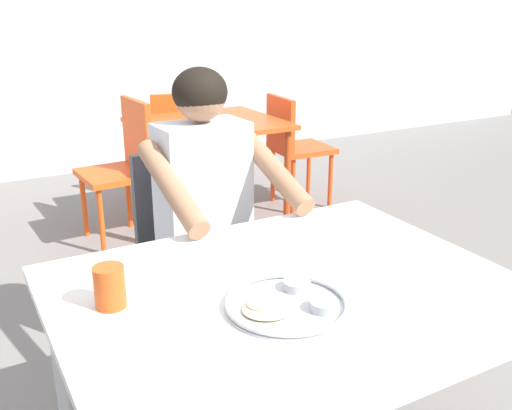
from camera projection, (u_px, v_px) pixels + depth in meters
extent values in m
cube|color=silver|center=(289.00, 293.00, 1.54)|extent=(1.21, 0.96, 0.03)
cylinder|color=#B2B2B7|center=(63.00, 383.00, 1.76)|extent=(0.04, 0.04, 0.70)
cylinder|color=#B2B2B7|center=(349.00, 299.00, 2.26)|extent=(0.04, 0.04, 0.70)
cylinder|color=#B7BABF|center=(286.00, 307.00, 1.43)|extent=(0.31, 0.31, 0.01)
torus|color=#B7BABF|center=(287.00, 303.00, 1.43)|extent=(0.31, 0.31, 0.01)
cylinder|color=#B2B5BA|center=(324.00, 306.00, 1.41)|extent=(0.07, 0.07, 0.02)
cylinder|color=#9E4714|center=(324.00, 304.00, 1.41)|extent=(0.06, 0.06, 0.01)
cylinder|color=#B2B5BA|center=(297.00, 285.00, 1.51)|extent=(0.07, 0.07, 0.02)
cylinder|color=#B77F23|center=(297.00, 283.00, 1.51)|extent=(0.06, 0.06, 0.01)
ellipsoid|color=#E5C689|center=(268.00, 309.00, 1.41)|extent=(0.15, 0.14, 0.01)
ellipsoid|color=#D8C389|center=(264.00, 303.00, 1.42)|extent=(0.10, 0.08, 0.01)
cylinder|color=#D84C19|center=(110.00, 287.00, 1.43)|extent=(0.08, 0.08, 0.11)
cylinder|color=#593319|center=(109.00, 275.00, 1.41)|extent=(0.07, 0.07, 0.02)
cube|color=#3F3F44|center=(201.00, 266.00, 2.39)|extent=(0.43, 0.45, 0.04)
cube|color=#3F3F44|center=(178.00, 199.00, 2.47)|extent=(0.40, 0.05, 0.43)
cylinder|color=#3F3F44|center=(257.00, 320.00, 2.40)|extent=(0.03, 0.03, 0.40)
cylinder|color=#3F3F44|center=(184.00, 343.00, 2.24)|extent=(0.03, 0.03, 0.40)
cylinder|color=#3F3F44|center=(218.00, 286.00, 2.68)|extent=(0.03, 0.03, 0.40)
cylinder|color=#3F3F44|center=(150.00, 305.00, 2.52)|extent=(0.03, 0.03, 0.40)
cylinder|color=#282828|center=(291.00, 350.00, 2.16)|extent=(0.10, 0.10, 0.43)
cylinder|color=#282828|center=(263.00, 268.00, 2.24)|extent=(0.14, 0.40, 0.12)
cylinder|color=#282828|center=(220.00, 375.00, 2.02)|extent=(0.10, 0.10, 0.43)
cylinder|color=#282828|center=(193.00, 287.00, 2.09)|extent=(0.14, 0.40, 0.12)
cube|color=silver|center=(203.00, 193.00, 2.23)|extent=(0.35, 0.21, 0.55)
cylinder|color=#996B4C|center=(273.00, 169.00, 2.15)|extent=(0.10, 0.46, 0.25)
cylinder|color=#996B4C|center=(171.00, 187.00, 1.95)|extent=(0.10, 0.46, 0.25)
sphere|color=#996B4C|center=(200.00, 96.00, 2.11)|extent=(0.19, 0.19, 0.19)
ellipsoid|color=black|center=(200.00, 92.00, 2.10)|extent=(0.21, 0.20, 0.18)
cube|color=#E04C19|center=(208.00, 123.00, 3.79)|extent=(0.93, 0.83, 0.03)
cylinder|color=#B33D14|center=(172.00, 199.00, 3.43)|extent=(0.04, 0.04, 0.68)
cylinder|color=#B33D14|center=(287.00, 180.00, 3.80)|extent=(0.04, 0.04, 0.68)
cylinder|color=#B33D14|center=(135.00, 170.00, 4.01)|extent=(0.04, 0.04, 0.68)
cylinder|color=#B33D14|center=(238.00, 156.00, 4.38)|extent=(0.04, 0.04, 0.68)
cube|color=#EF5118|center=(113.00, 175.00, 3.57)|extent=(0.41, 0.45, 0.04)
cube|color=#EF5118|center=(137.00, 134.00, 3.58)|extent=(0.06, 0.40, 0.43)
cylinder|color=#EF5118|center=(101.00, 222.00, 3.43)|extent=(0.03, 0.03, 0.42)
cylinder|color=#EF5118|center=(84.00, 206.00, 3.71)|extent=(0.03, 0.03, 0.42)
cylinder|color=#EF5118|center=(149.00, 212.00, 3.59)|extent=(0.03, 0.03, 0.42)
cylinder|color=#EF5118|center=(129.00, 197.00, 3.86)|extent=(0.03, 0.03, 0.42)
cube|color=#E44919|center=(302.00, 149.00, 4.22)|extent=(0.42, 0.42, 0.04)
cube|color=#E44919|center=(280.00, 123.00, 4.08)|extent=(0.06, 0.38, 0.37)
cylinder|color=#E44919|center=(309.00, 170.00, 4.49)|extent=(0.03, 0.03, 0.41)
cylinder|color=#E44919|center=(330.00, 181.00, 4.22)|extent=(0.03, 0.03, 0.41)
cylinder|color=#E44919|center=(273.00, 175.00, 4.36)|extent=(0.03, 0.03, 0.41)
cylinder|color=#E44919|center=(293.00, 186.00, 4.10)|extent=(0.03, 0.03, 0.41)
cube|color=#CC5018|center=(176.00, 140.00, 4.48)|extent=(0.51, 0.52, 0.04)
cube|color=#CC5018|center=(179.00, 119.00, 4.23)|extent=(0.40, 0.12, 0.37)
cylinder|color=#CC5018|center=(153.00, 163.00, 4.68)|extent=(0.03, 0.03, 0.41)
cylinder|color=#CC5018|center=(194.00, 160.00, 4.77)|extent=(0.03, 0.03, 0.41)
cylinder|color=#CC5018|center=(158.00, 176.00, 4.35)|extent=(0.03, 0.03, 0.41)
cylinder|color=#CC5018|center=(203.00, 172.00, 4.44)|extent=(0.03, 0.03, 0.41)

